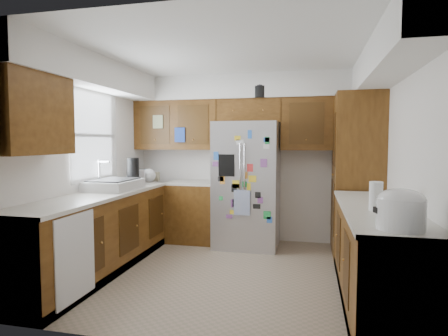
{
  "coord_description": "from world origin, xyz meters",
  "views": [
    {
      "loc": [
        0.89,
        -4.12,
        1.52
      ],
      "look_at": [
        -0.14,
        0.35,
        1.2
      ],
      "focal_mm": 30.0,
      "sensor_mm": 36.0,
      "label": 1
    }
  ],
  "objects_px": {
    "pantry": "(357,175)",
    "rice_cooker": "(401,208)",
    "paper_towel": "(376,196)",
    "fridge": "(247,185)"
  },
  "relations": [
    {
      "from": "fridge",
      "to": "rice_cooker",
      "type": "height_order",
      "value": "fridge"
    },
    {
      "from": "pantry",
      "to": "fridge",
      "type": "height_order",
      "value": "pantry"
    },
    {
      "from": "pantry",
      "to": "paper_towel",
      "type": "bearing_deg",
      "value": -91.55
    },
    {
      "from": "pantry",
      "to": "rice_cooker",
      "type": "xyz_separation_m",
      "value": [
        -0.0,
        -2.53,
        -0.01
      ]
    },
    {
      "from": "pantry",
      "to": "paper_towel",
      "type": "distance_m",
      "value": 1.84
    },
    {
      "from": "pantry",
      "to": "paper_towel",
      "type": "height_order",
      "value": "pantry"
    },
    {
      "from": "pantry",
      "to": "fridge",
      "type": "xyz_separation_m",
      "value": [
        -1.5,
        0.05,
        -0.17
      ]
    },
    {
      "from": "rice_cooker",
      "to": "paper_towel",
      "type": "distance_m",
      "value": 0.69
    },
    {
      "from": "pantry",
      "to": "rice_cooker",
      "type": "relative_size",
      "value": 6.56
    },
    {
      "from": "pantry",
      "to": "fridge",
      "type": "distance_m",
      "value": 1.51
    }
  ]
}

